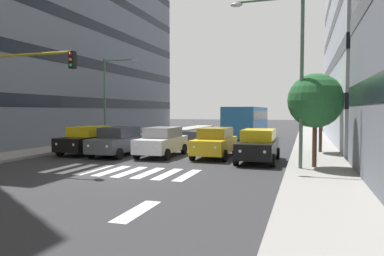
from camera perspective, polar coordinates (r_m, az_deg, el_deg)
ground_plane at (r=16.40m, az=-11.27°, el=-6.80°), size 180.00×180.00×0.00m
sidewalk_left at (r=14.40m, az=20.08°, el=-7.97°), size 2.84×90.00×0.15m
building_right_block_0 at (r=38.59m, az=-18.45°, el=13.79°), size 8.99×30.00×20.30m
crosswalk_markings at (r=16.40m, az=-11.27°, el=-6.79°), size 6.75×2.80×0.01m
lane_arrow_0 at (r=10.04m, az=-8.76°, el=-12.98°), size 0.50×2.20×0.01m
car_0 at (r=19.17m, az=10.54°, el=-2.73°), size 2.02×4.44×1.72m
car_1 at (r=20.69m, az=3.70°, el=-2.28°), size 2.02×4.44×1.72m
car_2 at (r=21.22m, az=-4.82°, el=-2.16°), size 2.02×4.44×1.72m
car_3 at (r=21.84m, az=-11.73°, el=-2.07°), size 2.02×4.44×1.72m
car_4 at (r=23.31m, az=-16.33°, el=-1.82°), size 2.02×4.44×1.72m
bus_behind_traffic at (r=32.30m, az=8.82°, el=1.27°), size 2.78×10.50×3.00m
traffic_light_gantry at (r=18.80m, az=-26.58°, el=5.62°), size 4.90×0.36×5.50m
street_lamp_left at (r=16.66m, az=15.34°, el=10.05°), size 3.28×0.28×7.69m
street_lamp_right at (r=29.55m, az=-12.94°, el=5.81°), size 2.97×0.28×6.71m
street_tree_0 at (r=17.10m, az=19.10°, el=4.12°), size 2.46×2.46×4.25m
street_tree_1 at (r=23.47m, az=19.94°, el=4.89°), size 2.54×2.54×4.77m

